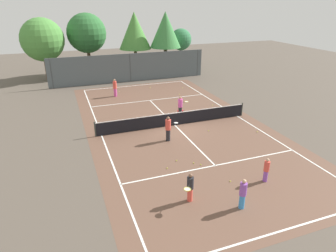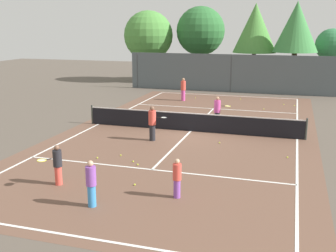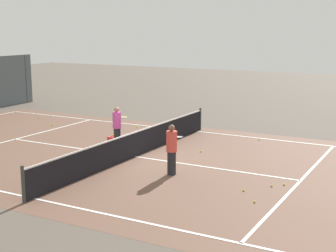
# 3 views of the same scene
# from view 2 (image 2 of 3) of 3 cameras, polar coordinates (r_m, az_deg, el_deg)

# --- Properties ---
(ground_plane) EXTENTS (80.00, 80.00, 0.00)m
(ground_plane) POSITION_cam_2_polar(r_m,az_deg,el_deg) (22.22, 3.21, -0.71)
(ground_plane) COLOR brown
(court_surface) EXTENTS (13.00, 25.00, 0.01)m
(court_surface) POSITION_cam_2_polar(r_m,az_deg,el_deg) (22.22, 3.21, -0.70)
(court_surface) COLOR brown
(court_surface) RESTS_ON ground_plane
(tennis_net) EXTENTS (11.90, 0.10, 1.10)m
(tennis_net) POSITION_cam_2_polar(r_m,az_deg,el_deg) (22.09, 3.23, 0.57)
(tennis_net) COLOR #333833
(tennis_net) RESTS_ON ground_plane
(perimeter_fence) EXTENTS (18.00, 0.12, 3.20)m
(perimeter_fence) POSITION_cam_2_polar(r_m,az_deg,el_deg) (35.49, 8.74, 7.24)
(perimeter_fence) COLOR #515B60
(perimeter_fence) RESTS_ON ground_plane
(tree_0) EXTENTS (4.74, 4.74, 7.40)m
(tree_0) POSITION_cam_2_polar(r_m,az_deg,el_deg) (41.41, 4.56, 13.01)
(tree_0) COLOR brown
(tree_0) RESTS_ON ground_plane
(tree_1) EXTENTS (3.89, 3.89, 7.50)m
(tree_1) POSITION_cam_2_polar(r_m,az_deg,el_deg) (38.37, 12.02, 13.15)
(tree_1) COLOR brown
(tree_1) RESTS_ON ground_plane
(tree_2) EXTENTS (3.76, 3.76, 7.54)m
(tree_2) POSITION_cam_2_polar(r_m,az_deg,el_deg) (36.92, 17.40, 12.96)
(tree_2) COLOR brown
(tree_2) RESTS_ON ground_plane
(tree_3) EXTENTS (2.83, 2.83, 5.32)m
(tree_3) POSITION_cam_2_polar(r_m,az_deg,el_deg) (39.59, 21.79, 10.37)
(tree_3) COLOR brown
(tree_3) RESTS_ON ground_plane
(tree_4) EXTENTS (4.88, 4.88, 7.02)m
(tree_4) POSITION_cam_2_polar(r_m,az_deg,el_deg) (41.82, -2.75, 12.43)
(tree_4) COLOR brown
(tree_4) RESTS_ON ground_plane
(player_0) EXTENTS (0.37, 0.37, 1.72)m
(player_0) POSITION_cam_2_polar(r_m,az_deg,el_deg) (31.11, 2.13, 5.15)
(player_0) COLOR #D14799
(player_0) RESTS_ON ground_plane
(player_1) EXTENTS (0.94, 0.44, 1.68)m
(player_1) POSITION_cam_2_polar(r_m,az_deg,el_deg) (23.33, 6.88, 2.10)
(player_1) COLOR #232328
(player_1) RESTS_ON ground_plane
(player_2) EXTENTS (0.73, 0.83, 1.47)m
(player_2) POSITION_cam_2_polar(r_m,az_deg,el_deg) (15.13, -15.14, -5.17)
(player_2) COLOR #E54C3F
(player_2) RESTS_ON ground_plane
(player_3) EXTENTS (0.32, 0.32, 1.52)m
(player_3) POSITION_cam_2_polar(r_m,az_deg,el_deg) (13.12, -10.62, -7.82)
(player_3) COLOR #388CD8
(player_3) RESTS_ON ground_plane
(player_4) EXTENTS (0.94, 0.40, 1.73)m
(player_4) POSITION_cam_2_polar(r_m,az_deg,el_deg) (20.19, -2.17, 0.43)
(player_4) COLOR #232328
(player_4) RESTS_ON ground_plane
(player_5) EXTENTS (0.29, 0.29, 1.35)m
(player_5) POSITION_cam_2_polar(r_m,az_deg,el_deg) (13.57, 1.26, -7.23)
(player_5) COLOR purple
(player_5) RESTS_ON ground_plane
(ball_crate) EXTENTS (0.43, 0.30, 0.43)m
(ball_crate) POSITION_cam_2_polar(r_m,az_deg,el_deg) (23.78, 7.37, 0.62)
(ball_crate) COLOR red
(ball_crate) RESTS_ON ground_plane
(tennis_ball_0) EXTENTS (0.07, 0.07, 0.07)m
(tennis_ball_0) POSITION_cam_2_polar(r_m,az_deg,el_deg) (32.21, 10.04, 3.72)
(tennis_ball_0) COLOR #CCE533
(tennis_ball_0) RESTS_ON ground_plane
(tennis_ball_1) EXTENTS (0.07, 0.07, 0.07)m
(tennis_ball_1) POSITION_cam_2_polar(r_m,az_deg,el_deg) (17.26, -4.87, -4.92)
(tennis_ball_1) COLOR #CCE533
(tennis_ball_1) RESTS_ON ground_plane
(tennis_ball_2) EXTENTS (0.07, 0.07, 0.07)m
(tennis_ball_2) POSITION_cam_2_polar(r_m,az_deg,el_deg) (18.45, 16.26, -4.19)
(tennis_ball_2) COLOR #CCE533
(tennis_ball_2) RESTS_ON ground_plane
(tennis_ball_3) EXTENTS (0.07, 0.07, 0.07)m
(tennis_ball_3) POSITION_cam_2_polar(r_m,az_deg,el_deg) (28.64, 13.17, 2.31)
(tennis_ball_3) COLOR #CCE533
(tennis_ball_3) RESTS_ON ground_plane
(tennis_ball_4) EXTENTS (0.07, 0.07, 0.07)m
(tennis_ball_4) POSITION_cam_2_polar(r_m,az_deg,el_deg) (32.36, 3.85, 3.94)
(tennis_ball_4) COLOR #CCE533
(tennis_ball_4) RESTS_ON ground_plane
(tennis_ball_5) EXTENTS (0.07, 0.07, 0.07)m
(tennis_ball_5) POSITION_cam_2_polar(r_m,az_deg,el_deg) (21.74, 16.12, -1.47)
(tennis_ball_5) COLOR #CCE533
(tennis_ball_5) RESTS_ON ground_plane
(tennis_ball_6) EXTENTS (0.07, 0.07, 0.07)m
(tennis_ball_6) POSITION_cam_2_polar(r_m,az_deg,el_deg) (16.88, -4.25, -5.35)
(tennis_ball_6) COLOR #CCE533
(tennis_ball_6) RESTS_ON ground_plane
(tennis_ball_7) EXTENTS (0.07, 0.07, 0.07)m
(tennis_ball_7) POSITION_cam_2_polar(r_m,az_deg,el_deg) (30.42, 17.15, 2.72)
(tennis_ball_7) COLOR #CCE533
(tennis_ball_7) RESTS_ON ground_plane
(tennis_ball_8) EXTENTS (0.07, 0.07, 0.07)m
(tennis_ball_8) POSITION_cam_2_polar(r_m,az_deg,el_deg) (18.11, -6.59, -4.06)
(tennis_ball_8) COLOR #CCE533
(tennis_ball_8) RESTS_ON ground_plane
(tennis_ball_9) EXTENTS (0.07, 0.07, 0.07)m
(tennis_ball_9) POSITION_cam_2_polar(r_m,az_deg,el_deg) (30.67, 15.79, 2.90)
(tennis_ball_9) COLOR #CCE533
(tennis_ball_9) RESTS_ON ground_plane
(tennis_ball_10) EXTENTS (0.07, 0.07, 0.07)m
(tennis_ball_10) POSITION_cam_2_polar(r_m,az_deg,el_deg) (24.56, 16.09, 0.25)
(tennis_ball_10) COLOR #CCE533
(tennis_ball_10) RESTS_ON ground_plane
(tennis_ball_11) EXTENTS (0.07, 0.07, 0.07)m
(tennis_ball_11) POSITION_cam_2_polar(r_m,az_deg,el_deg) (17.90, -9.80, -4.38)
(tennis_ball_11) COLOR #CCE533
(tennis_ball_11) RESTS_ON ground_plane
(tennis_ball_12) EXTENTS (0.07, 0.07, 0.07)m
(tennis_ball_12) POSITION_cam_2_polar(r_m,az_deg,el_deg) (20.03, 7.16, -2.32)
(tennis_ball_12) COLOR #CCE533
(tennis_ball_12) RESTS_ON ground_plane
(tennis_ball_13) EXTENTS (0.07, 0.07, 0.07)m
(tennis_ball_13) POSITION_cam_2_polar(r_m,az_deg,el_deg) (14.83, -4.67, -8.12)
(tennis_ball_13) COLOR #CCE533
(tennis_ball_13) RESTS_ON ground_plane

